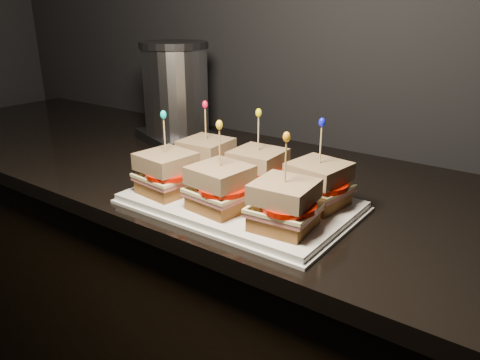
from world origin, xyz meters
The scene contains 50 objects.
cabinet centered at (-0.66, 1.68, 0.42)m, with size 2.43×0.61×0.84m, color black.
granite_slab centered at (-0.66, 1.68, 0.86)m, with size 2.47×0.65×0.03m, color black.
platter centered at (-0.59, 1.52, 0.88)m, with size 0.42×0.26×0.02m, color white.
platter_rim centered at (-0.59, 1.52, 0.88)m, with size 0.43×0.27×0.01m, color white.
sandwich_0_bread_bot centered at (-0.73, 1.58, 0.90)m, with size 0.09×0.09×0.03m, color #5B3218.
sandwich_0_ham centered at (-0.73, 1.58, 0.92)m, with size 0.10×0.10×0.01m, color #B15B57.
sandwich_0_cheese centered at (-0.73, 1.58, 0.93)m, with size 0.10×0.10×0.01m, color #F4EBA2.
sandwich_0_tomato centered at (-0.71, 1.58, 0.93)m, with size 0.09×0.09×0.01m, color #BD1303.
sandwich_0_bread_top centered at (-0.73, 1.58, 0.96)m, with size 0.09×0.09×0.03m, color #4F2B0E.
sandwich_0_pick centered at (-0.73, 1.58, 1.00)m, with size 0.00×0.00×0.09m, color tan.
sandwich_0_frill centered at (-0.73, 1.58, 1.05)m, with size 0.01×0.01×0.02m, color red.
sandwich_1_bread_bot centered at (-0.59, 1.58, 0.90)m, with size 0.09×0.09×0.03m, color #5B3218.
sandwich_1_ham centered at (-0.59, 1.58, 0.92)m, with size 0.10×0.10×0.01m, color #B15B57.
sandwich_1_cheese centered at (-0.59, 1.58, 0.93)m, with size 0.10×0.10×0.01m, color #F4EBA2.
sandwich_1_tomato centered at (-0.58, 1.58, 0.93)m, with size 0.09×0.09×0.01m, color #BD1303.
sandwich_1_bread_top centered at (-0.59, 1.58, 0.96)m, with size 0.09×0.09×0.03m, color #4F2B0E.
sandwich_1_pick centered at (-0.59, 1.58, 1.00)m, with size 0.00×0.00×0.09m, color tan.
sandwich_1_frill centered at (-0.59, 1.58, 1.05)m, with size 0.01×0.01×0.02m, color #EDEA03.
sandwich_2_bread_bot centered at (-0.46, 1.58, 0.90)m, with size 0.09×0.09×0.03m, color #5B3218.
sandwich_2_ham centered at (-0.46, 1.58, 0.92)m, with size 0.10×0.10×0.01m, color #B15B57.
sandwich_2_cheese centered at (-0.46, 1.58, 0.93)m, with size 0.10×0.10×0.01m, color #F4EBA2.
sandwich_2_tomato centered at (-0.45, 1.58, 0.93)m, with size 0.09×0.09×0.01m, color #BD1303.
sandwich_2_bread_top centered at (-0.46, 1.58, 0.96)m, with size 0.09×0.09×0.03m, color #4F2B0E.
sandwich_2_pick centered at (-0.46, 1.58, 1.00)m, with size 0.00×0.00×0.09m, color tan.
sandwich_2_frill centered at (-0.46, 1.58, 1.05)m, with size 0.01×0.01×0.02m, color #1014CF.
sandwich_3_bread_bot centered at (-0.73, 1.46, 0.90)m, with size 0.09×0.09×0.03m, color #5B3218.
sandwich_3_ham centered at (-0.73, 1.46, 0.92)m, with size 0.10×0.10×0.01m, color #B15B57.
sandwich_3_cheese centered at (-0.73, 1.46, 0.93)m, with size 0.10×0.10×0.01m, color #F4EBA2.
sandwich_3_tomato centered at (-0.71, 1.46, 0.93)m, with size 0.09×0.09×0.01m, color #BD1303.
sandwich_3_bread_top centered at (-0.73, 1.46, 0.96)m, with size 0.09×0.09×0.03m, color #4F2B0E.
sandwich_3_pick centered at (-0.73, 1.46, 1.00)m, with size 0.00×0.00×0.09m, color tan.
sandwich_3_frill centered at (-0.73, 1.46, 1.05)m, with size 0.01×0.01×0.02m, color #10C9C4.
sandwich_4_bread_bot centered at (-0.59, 1.46, 0.90)m, with size 0.09×0.09×0.03m, color #5B3218.
sandwich_4_ham centered at (-0.59, 1.46, 0.92)m, with size 0.10×0.10×0.01m, color #B15B57.
sandwich_4_cheese centered at (-0.59, 1.46, 0.93)m, with size 0.10×0.10×0.01m, color #F4EBA2.
sandwich_4_tomato centered at (-0.58, 1.46, 0.93)m, with size 0.09×0.09×0.01m, color #BD1303.
sandwich_4_bread_top centered at (-0.59, 1.46, 0.96)m, with size 0.09×0.09×0.03m, color #4F2B0E.
sandwich_4_pick centered at (-0.59, 1.46, 1.00)m, with size 0.00×0.00×0.09m, color tan.
sandwich_4_frill centered at (-0.59, 1.46, 1.05)m, with size 0.01×0.01×0.02m, color yellow.
sandwich_5_bread_bot centered at (-0.46, 1.46, 0.90)m, with size 0.09×0.09×0.03m, color #5B3218.
sandwich_5_ham centered at (-0.46, 1.46, 0.92)m, with size 0.10×0.10×0.01m, color #B15B57.
sandwich_5_cheese centered at (-0.46, 1.46, 0.93)m, with size 0.10×0.10×0.01m, color #F4EBA2.
sandwich_5_tomato centered at (-0.45, 1.46, 0.93)m, with size 0.09×0.09×0.01m, color #BD1303.
sandwich_5_bread_top centered at (-0.46, 1.46, 0.96)m, with size 0.09×0.09×0.03m, color #4F2B0E.
sandwich_5_pick centered at (-0.46, 1.46, 1.00)m, with size 0.00×0.00×0.09m, color tan.
sandwich_5_frill centered at (-0.46, 1.46, 1.05)m, with size 0.01×0.01×0.02m, color orange.
appliance_base centered at (-1.02, 1.80, 0.89)m, with size 0.21×0.18×0.03m, color #262628.
appliance_body centered at (-1.02, 1.80, 1.01)m, with size 0.18×0.18×0.23m, color silver.
appliance_lid centered at (-1.02, 1.80, 1.14)m, with size 0.19×0.19×0.02m, color #262628.
appliance centered at (-1.02, 1.80, 1.01)m, with size 0.21×0.18×0.28m, color silver, non-canonical shape.
Camera 1 is at (-0.10, 0.85, 1.24)m, focal length 35.00 mm.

